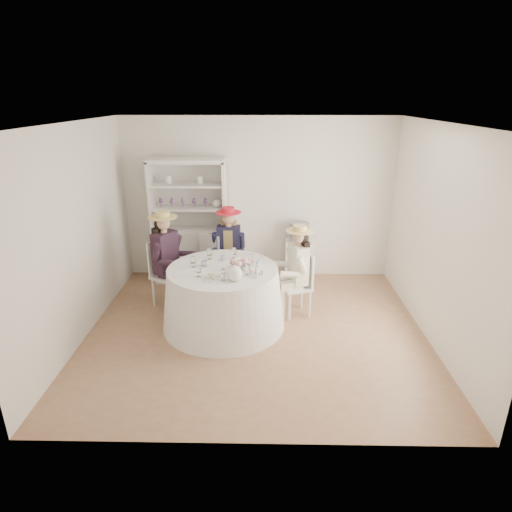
{
  "coord_description": "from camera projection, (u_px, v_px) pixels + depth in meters",
  "views": [
    {
      "loc": [
        0.1,
        -5.06,
        3.0
      ],
      "look_at": [
        0.0,
        0.1,
        1.05
      ],
      "focal_mm": 30.0,
      "sensor_mm": 36.0,
      "label": 1
    }
  ],
  "objects": [
    {
      "name": "teacup_c",
      "position": [
        243.0,
        263.0,
        5.76
      ],
      "size": [
        0.1,
        0.1,
        0.06
      ],
      "primitive_type": "imported",
      "rotation": [
        0.0,
        0.0,
        0.28
      ],
      "color": "white",
      "rests_on": "tea_table"
    },
    {
      "name": "cupcake_stand",
      "position": [
        257.0,
        270.0,
        5.41
      ],
      "size": [
        0.22,
        0.22,
        0.2
      ],
      "rotation": [
        0.0,
        0.0,
        0.41
      ],
      "color": "white",
      "rests_on": "tea_table"
    },
    {
      "name": "ground",
      "position": [
        256.0,
        331.0,
        5.79
      ],
      "size": [
        4.5,
        4.5,
        0.0
      ],
      "primitive_type": "plane",
      "color": "#8B6245",
      "rests_on": "ground"
    },
    {
      "name": "spare_chair",
      "position": [
        214.0,
        259.0,
        6.88
      ],
      "size": [
        0.54,
        0.54,
        0.97
      ],
      "rotation": [
        0.0,
        0.0,
        2.62
      ],
      "color": "silver",
      "rests_on": "ground"
    },
    {
      "name": "hutch",
      "position": [
        191.0,
        239.0,
        7.19
      ],
      "size": [
        1.31,
        0.7,
        2.06
      ],
      "rotation": [
        0.0,
        0.0,
        -0.2
      ],
      "color": "silver",
      "rests_on": "ground"
    },
    {
      "name": "tea_table",
      "position": [
        223.0,
        297.0,
        5.81
      ],
      "size": [
        1.67,
        1.67,
        0.85
      ],
      "rotation": [
        0.0,
        0.0,
        0.22
      ],
      "color": "white",
      "rests_on": "ground"
    },
    {
      "name": "wall_front",
      "position": [
        251.0,
        313.0,
        3.44
      ],
      "size": [
        4.5,
        0.0,
        4.5
      ],
      "primitive_type": "plane",
      "rotation": [
        -1.57,
        0.0,
        0.0
      ],
      "color": "white",
      "rests_on": "ground"
    },
    {
      "name": "stemware_set",
      "position": [
        222.0,
        263.0,
        5.63
      ],
      "size": [
        0.85,
        0.85,
        0.15
      ],
      "color": "white",
      "rests_on": "tea_table"
    },
    {
      "name": "sandwich_plate",
      "position": [
        212.0,
        277.0,
        5.34
      ],
      "size": [
        0.27,
        0.27,
        0.06
      ],
      "rotation": [
        0.0,
        0.0,
        -0.13
      ],
      "color": "white",
      "rests_on": "tea_table"
    },
    {
      "name": "hatbox",
      "position": [
        299.0,
        232.0,
        7.11
      ],
      "size": [
        0.33,
        0.33,
        0.33
      ],
      "primitive_type": "cylinder",
      "rotation": [
        0.0,
        0.0,
        0.01
      ],
      "color": "black",
      "rests_on": "side_table"
    },
    {
      "name": "teacup_a",
      "position": [
        204.0,
        264.0,
        5.72
      ],
      "size": [
        0.09,
        0.09,
        0.07
      ],
      "primitive_type": "imported",
      "rotation": [
        0.0,
        0.0,
        0.01
      ],
      "color": "white",
      "rests_on": "tea_table"
    },
    {
      "name": "wall_back",
      "position": [
        258.0,
        200.0,
        7.19
      ],
      "size": [
        4.5,
        0.0,
        4.5
      ],
      "primitive_type": "plane",
      "rotation": [
        1.57,
        0.0,
        0.0
      ],
      "color": "white",
      "rests_on": "ground"
    },
    {
      "name": "guest_mid",
      "position": [
        229.0,
        246.0,
        6.68
      ],
      "size": [
        0.5,
        0.53,
        1.4
      ],
      "rotation": [
        0.0,
        0.0,
        -0.02
      ],
      "color": "silver",
      "rests_on": "ground"
    },
    {
      "name": "side_table",
      "position": [
        298.0,
        261.0,
        7.29
      ],
      "size": [
        0.46,
        0.46,
        0.7
      ],
      "primitive_type": "cube",
      "rotation": [
        0.0,
        0.0,
        -0.03
      ],
      "color": "silver",
      "rests_on": "ground"
    },
    {
      "name": "guest_left",
      "position": [
        167.0,
        254.0,
        6.25
      ],
      "size": [
        0.62,
        0.57,
        1.46
      ],
      "rotation": [
        0.0,
        0.0,
        1.05
      ],
      "color": "silver",
      "rests_on": "ground"
    },
    {
      "name": "guest_right",
      "position": [
        297.0,
        266.0,
        5.99
      ],
      "size": [
        0.55,
        0.51,
        1.34
      ],
      "rotation": [
        0.0,
        0.0,
        -1.25
      ],
      "color": "silver",
      "rests_on": "ground"
    },
    {
      "name": "flower_arrangement",
      "position": [
        239.0,
        263.0,
        5.59
      ],
      "size": [
        0.2,
        0.2,
        0.07
      ],
      "rotation": [
        0.0,
        0.0,
        0.28
      ],
      "color": "pink",
      "rests_on": "tea_table"
    },
    {
      "name": "flower_bowl",
      "position": [
        240.0,
        267.0,
        5.63
      ],
      "size": [
        0.24,
        0.24,
        0.06
      ],
      "primitive_type": "imported",
      "rotation": [
        0.0,
        0.0,
        0.08
      ],
      "color": "white",
      "rests_on": "tea_table"
    },
    {
      "name": "ceiling",
      "position": [
        256.0,
        123.0,
        4.84
      ],
      "size": [
        4.5,
        4.5,
        0.0
      ],
      "primitive_type": "plane",
      "rotation": [
        3.14,
        0.0,
        0.0
      ],
      "color": "white",
      "rests_on": "wall_back"
    },
    {
      "name": "wall_left",
      "position": [
        77.0,
        235.0,
        5.36
      ],
      "size": [
        0.0,
        4.5,
        4.5
      ],
      "primitive_type": "plane",
      "rotation": [
        1.57,
        0.0,
        1.57
      ],
      "color": "white",
      "rests_on": "ground"
    },
    {
      "name": "table_teapot",
      "position": [
        235.0,
        274.0,
        5.26
      ],
      "size": [
        0.27,
        0.2,
        0.21
      ],
      "rotation": [
        0.0,
        0.0,
        0.03
      ],
      "color": "white",
      "rests_on": "tea_table"
    },
    {
      "name": "teacup_b",
      "position": [
        223.0,
        258.0,
        5.92
      ],
      "size": [
        0.08,
        0.08,
        0.06
      ],
      "primitive_type": "imported",
      "rotation": [
        0.0,
        0.0,
        -0.25
      ],
      "color": "white",
      "rests_on": "tea_table"
    },
    {
      "name": "wall_right",
      "position": [
        438.0,
        237.0,
        5.28
      ],
      "size": [
        0.0,
        4.5,
        4.5
      ],
      "primitive_type": "plane",
      "rotation": [
        1.57,
        0.0,
        -1.57
      ],
      "color": "white",
      "rests_on": "ground"
    }
  ]
}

